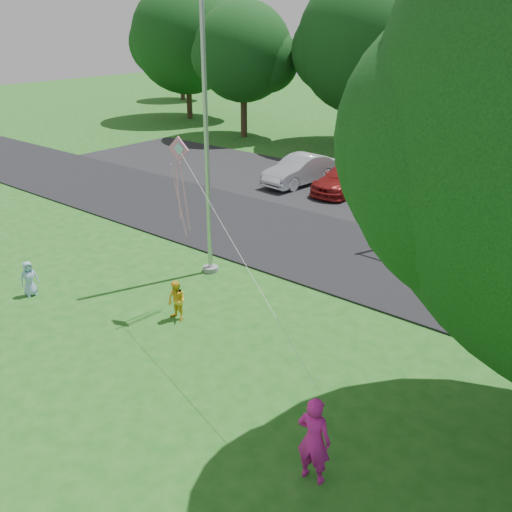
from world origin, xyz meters
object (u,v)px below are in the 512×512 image
Objects in this scene: trash_can at (444,221)px; child_blue at (29,279)px; child_yellow at (177,301)px; kite at (181,168)px; flagpole at (206,144)px; woman at (314,440)px; street_lamp at (435,137)px.

trash_can reaches higher than child_blue.
child_yellow is 0.17× the size of kite.
flagpole is 8.76× the size of child_yellow.
trash_can is at bearing 60.63° from flagpole.
woman is (7.66, -5.39, -3.30)m from flagpole.
trash_can is (0.19, 1.32, -3.35)m from street_lamp.
child_blue is (-2.95, -4.65, -3.63)m from flagpole.
woman is 6.64m from child_yellow.
street_lamp is 5.69× the size of child_yellow.
child_yellow is at bearing -80.72° from kite.
street_lamp is at bearing 57.17° from flagpole.
child_blue is (-4.46, -1.74, -0.03)m from child_yellow.
trash_can is at bearing -18.91° from child_blue.
flagpole is at bearing -20.79° from child_blue.
child_yellow is at bearing -57.06° from child_blue.
trash_can is 11.36m from kite.
child_yellow is at bearing -30.95° from woman.
child_blue is at bearing -158.17° from kite.
child_blue is 6.05m from kite.
woman is at bearing -82.38° from child_blue.
child_blue is at bearing -120.50° from trash_can.
kite reaches higher than child_blue.
child_yellow is (-2.99, -10.90, 0.02)m from trash_can.
flagpole is 2.69m from kite.
child_yellow reaches higher than child_blue.
woman reaches higher than child_blue.
street_lamp is 13.86m from child_blue.
street_lamp is at bearing 65.19° from kite.
child_blue is (-7.45, -12.65, -0.01)m from trash_can.
woman is 10.64m from child_blue.
kite is (-6.31, 3.07, 3.23)m from woman.
flagpole reaches higher than woman.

